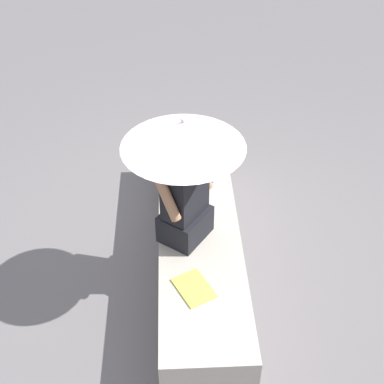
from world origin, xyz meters
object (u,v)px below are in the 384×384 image
parasol (183,134)px  handbag_black (203,158)px  person_seated (185,194)px  magazine (194,288)px

parasol → handbag_black: 1.18m
person_seated → parasol: size_ratio=0.86×
parasol → magazine: bearing=-173.5°
parasol → handbag_black: bearing=-12.1°
person_seated → magazine: 0.64m
person_seated → parasol: (-0.09, 0.01, 0.54)m
parasol → magazine: parasol is taller
person_seated → handbag_black: size_ratio=2.85×
parasol → magazine: size_ratio=3.75×
magazine → parasol: bearing=-20.3°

